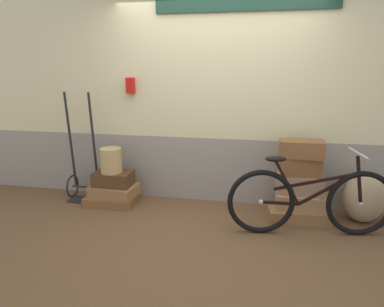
{
  "coord_description": "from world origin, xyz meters",
  "views": [
    {
      "loc": [
        0.54,
        -3.49,
        1.75
      ],
      "look_at": [
        -0.21,
        0.29,
        0.76
      ],
      "focal_mm": 31.93,
      "sensor_mm": 36.0,
      "label": 1
    }
  ],
  "objects_px": {
    "suitcase_2": "(113,178)",
    "suitcase_5": "(300,184)",
    "suitcase_0": "(112,199)",
    "suitcase_1": "(114,190)",
    "burlap_sack": "(364,198)",
    "suitcase_3": "(299,214)",
    "bicycle": "(310,201)",
    "suitcase_4": "(302,201)",
    "suitcase_6": "(301,166)",
    "luggage_trolley": "(84,175)",
    "suitcase_7": "(301,149)",
    "wicker_basket": "(111,160)"
  },
  "relations": [
    {
      "from": "suitcase_0",
      "to": "suitcase_1",
      "type": "height_order",
      "value": "suitcase_1"
    },
    {
      "from": "suitcase_1",
      "to": "suitcase_5",
      "type": "bearing_deg",
      "value": 6.42
    },
    {
      "from": "suitcase_0",
      "to": "suitcase_4",
      "type": "distance_m",
      "value": 2.38
    },
    {
      "from": "suitcase_5",
      "to": "suitcase_3",
      "type": "bearing_deg",
      "value": -74.57
    },
    {
      "from": "suitcase_3",
      "to": "bicycle",
      "type": "height_order",
      "value": "bicycle"
    },
    {
      "from": "suitcase_3",
      "to": "suitcase_4",
      "type": "height_order",
      "value": "suitcase_4"
    },
    {
      "from": "suitcase_2",
      "to": "suitcase_6",
      "type": "height_order",
      "value": "suitcase_6"
    },
    {
      "from": "suitcase_3",
      "to": "suitcase_7",
      "type": "xyz_separation_m",
      "value": [
        -0.02,
        0.05,
        0.77
      ]
    },
    {
      "from": "bicycle",
      "to": "suitcase_7",
      "type": "bearing_deg",
      "value": 102.21
    },
    {
      "from": "burlap_sack",
      "to": "suitcase_6",
      "type": "bearing_deg",
      "value": -176.14
    },
    {
      "from": "suitcase_5",
      "to": "luggage_trolley",
      "type": "relative_size",
      "value": 0.37
    },
    {
      "from": "suitcase_0",
      "to": "bicycle",
      "type": "xyz_separation_m",
      "value": [
        2.41,
        -0.38,
        0.32
      ]
    },
    {
      "from": "suitcase_7",
      "to": "luggage_trolley",
      "type": "distance_m",
      "value": 2.81
    },
    {
      "from": "suitcase_4",
      "to": "burlap_sack",
      "type": "distance_m",
      "value": 0.69
    },
    {
      "from": "suitcase_0",
      "to": "burlap_sack",
      "type": "bearing_deg",
      "value": -0.79
    },
    {
      "from": "suitcase_3",
      "to": "suitcase_7",
      "type": "distance_m",
      "value": 0.77
    },
    {
      "from": "suitcase_2",
      "to": "suitcase_5",
      "type": "height_order",
      "value": "suitcase_5"
    },
    {
      "from": "suitcase_0",
      "to": "luggage_trolley",
      "type": "xyz_separation_m",
      "value": [
        -0.43,
        0.11,
        0.27
      ]
    },
    {
      "from": "suitcase_6",
      "to": "bicycle",
      "type": "bearing_deg",
      "value": -85.62
    },
    {
      "from": "wicker_basket",
      "to": "suitcase_3",
      "type": "bearing_deg",
      "value": -0.73
    },
    {
      "from": "suitcase_0",
      "to": "wicker_basket",
      "type": "xyz_separation_m",
      "value": [
        0.03,
        -0.01,
        0.53
      ]
    },
    {
      "from": "suitcase_6",
      "to": "suitcase_5",
      "type": "bearing_deg",
      "value": -1.76
    },
    {
      "from": "suitcase_6",
      "to": "suitcase_3",
      "type": "bearing_deg",
      "value": -79.84
    },
    {
      "from": "suitcase_4",
      "to": "luggage_trolley",
      "type": "distance_m",
      "value": 2.81
    },
    {
      "from": "suitcase_3",
      "to": "suitcase_2",
      "type": "bearing_deg",
      "value": 173.33
    },
    {
      "from": "burlap_sack",
      "to": "bicycle",
      "type": "distance_m",
      "value": 0.79
    },
    {
      "from": "suitcase_2",
      "to": "suitcase_7",
      "type": "relative_size",
      "value": 1.0
    },
    {
      "from": "suitcase_2",
      "to": "bicycle",
      "type": "xyz_separation_m",
      "value": [
        2.38,
        -0.39,
        0.03
      ]
    },
    {
      "from": "suitcase_0",
      "to": "suitcase_4",
      "type": "relative_size",
      "value": 1.08
    },
    {
      "from": "suitcase_2",
      "to": "suitcase_5",
      "type": "relative_size",
      "value": 0.89
    },
    {
      "from": "wicker_basket",
      "to": "suitcase_0",
      "type": "bearing_deg",
      "value": 160.9
    },
    {
      "from": "suitcase_4",
      "to": "suitcase_7",
      "type": "xyz_separation_m",
      "value": [
        -0.05,
        0.02,
        0.62
      ]
    },
    {
      "from": "wicker_basket",
      "to": "luggage_trolley",
      "type": "relative_size",
      "value": 0.22
    },
    {
      "from": "suitcase_3",
      "to": "burlap_sack",
      "type": "xyz_separation_m",
      "value": [
        0.71,
        0.1,
        0.22
      ]
    },
    {
      "from": "suitcase_0",
      "to": "suitcase_5",
      "type": "distance_m",
      "value": 2.37
    },
    {
      "from": "suitcase_3",
      "to": "bicycle",
      "type": "distance_m",
      "value": 0.46
    },
    {
      "from": "suitcase_1",
      "to": "suitcase_2",
      "type": "bearing_deg",
      "value": -100.62
    },
    {
      "from": "luggage_trolley",
      "to": "bicycle",
      "type": "bearing_deg",
      "value": -9.64
    },
    {
      "from": "suitcase_3",
      "to": "suitcase_5",
      "type": "xyz_separation_m",
      "value": [
        -0.01,
        0.05,
        0.35
      ]
    },
    {
      "from": "suitcase_5",
      "to": "burlap_sack",
      "type": "bearing_deg",
      "value": 10.02
    },
    {
      "from": "suitcase_3",
      "to": "suitcase_6",
      "type": "bearing_deg",
      "value": 101.54
    },
    {
      "from": "suitcase_7",
      "to": "wicker_basket",
      "type": "bearing_deg",
      "value": -179.32
    },
    {
      "from": "suitcase_4",
      "to": "bicycle",
      "type": "height_order",
      "value": "bicycle"
    },
    {
      "from": "suitcase_0",
      "to": "suitcase_4",
      "type": "bearing_deg",
      "value": -2.14
    },
    {
      "from": "suitcase_1",
      "to": "suitcase_4",
      "type": "distance_m",
      "value": 2.35
    },
    {
      "from": "suitcase_3",
      "to": "suitcase_7",
      "type": "bearing_deg",
      "value": 109.7
    },
    {
      "from": "suitcase_0",
      "to": "suitcase_1",
      "type": "distance_m",
      "value": 0.13
    },
    {
      "from": "suitcase_1",
      "to": "suitcase_3",
      "type": "height_order",
      "value": "suitcase_1"
    },
    {
      "from": "suitcase_1",
      "to": "suitcase_6",
      "type": "relative_size",
      "value": 1.35
    },
    {
      "from": "suitcase_6",
      "to": "bicycle",
      "type": "xyz_separation_m",
      "value": [
        0.08,
        -0.38,
        -0.26
      ]
    }
  ]
}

